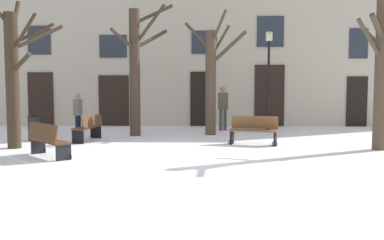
% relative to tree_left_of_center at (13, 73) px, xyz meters
% --- Properties ---
extents(ground_plane, '(35.58, 35.58, 0.00)m').
position_rel_tree_left_of_center_xyz_m(ground_plane, '(5.34, -1.52, -2.28)').
color(ground_plane, white).
extents(building_facade, '(22.24, 0.60, 8.26)m').
position_rel_tree_left_of_center_xyz_m(building_facade, '(5.34, 7.21, 1.89)').
color(building_facade, '#BCB29E').
rests_on(building_facade, ground).
extents(tree_left_of_center, '(2.26, 2.02, 5.13)m').
position_rel_tree_left_of_center_xyz_m(tree_left_of_center, '(0.00, 0.00, 0.00)').
color(tree_left_of_center, '#382B1E').
rests_on(tree_left_of_center, ground).
extents(tree_right_of_center, '(2.10, 2.36, 4.91)m').
position_rel_tree_left_of_center_xyz_m(tree_right_of_center, '(3.19, 3.28, 0.26)').
color(tree_right_of_center, '#423326').
rests_on(tree_right_of_center, ground).
extents(tree_center, '(2.40, 1.72, 4.61)m').
position_rel_tree_left_of_center_xyz_m(tree_center, '(5.99, 3.65, -0.07)').
color(tree_center, '#4C3D2D').
rests_on(tree_center, ground).
extents(tree_near_facade, '(2.01, 1.65, 5.07)m').
position_rel_tree_left_of_center_xyz_m(tree_near_facade, '(10.87, -0.08, 0.23)').
color(tree_near_facade, '#4C3D2D').
rests_on(tree_near_facade, ground).
extents(streetlamp, '(0.30, 0.30, 4.10)m').
position_rel_tree_left_of_center_xyz_m(streetlamp, '(8.35, 5.10, 0.21)').
color(streetlamp, black).
rests_on(streetlamp, ground).
extents(litter_bin, '(0.42, 0.42, 0.87)m').
position_rel_tree_left_of_center_xyz_m(litter_bin, '(-0.09, 1.70, -1.84)').
color(litter_bin, black).
rests_on(litter_bin, ground).
extents(bench_near_lamp, '(1.49, 1.50, 0.92)m').
position_rel_tree_left_of_center_xyz_m(bench_near_lamp, '(1.56, -1.61, -1.82)').
color(bench_near_lamp, '#51331E').
rests_on(bench_near_lamp, ground).
extents(bench_facing_shops, '(1.60, 0.88, 0.91)m').
position_rel_tree_left_of_center_xyz_m(bench_facing_shops, '(7.30, 0.94, -1.82)').
color(bench_facing_shops, brown).
rests_on(bench_facing_shops, ground).
extents(bench_back_to_back_right, '(0.67, 1.74, 0.87)m').
position_rel_tree_left_of_center_xyz_m(bench_back_to_back_right, '(1.79, 1.70, -1.82)').
color(bench_back_to_back_right, '#51331E').
rests_on(bench_back_to_back_right, ground).
extents(person_near_bench, '(0.26, 0.40, 1.60)m').
position_rel_tree_left_of_center_xyz_m(person_near_bench, '(1.01, 3.14, -1.40)').
color(person_near_bench, black).
rests_on(person_near_bench, ground).
extents(person_by_shop_door, '(0.41, 0.28, 1.85)m').
position_rel_tree_left_of_center_xyz_m(person_by_shop_door, '(6.50, 5.17, -1.24)').
color(person_by_shop_door, '#403D3A').
rests_on(person_by_shop_door, ground).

